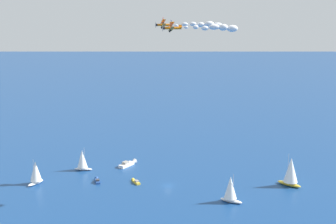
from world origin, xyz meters
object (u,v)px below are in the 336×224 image
(motorboat_ahead, at_px, (128,164))
(motorboat_mid_cluster, at_px, (97,180))
(wingwalker_lead, at_px, (171,21))
(sailboat_outer_ring_a, at_px, (291,172))
(motorboat_offshore, at_px, (136,182))
(sailboat_inshore, at_px, (36,172))
(biplane_wingman, at_px, (163,25))
(sailboat_far_stbd, at_px, (82,160))
(biplane_lead, at_px, (171,28))
(sailboat_near_centre, at_px, (231,189))
(wingwalker_wingman, at_px, (163,19))

(motorboat_ahead, relative_size, motorboat_mid_cluster, 1.69)
(motorboat_ahead, height_order, wingwalker_lead, wingwalker_lead)
(motorboat_ahead, height_order, sailboat_outer_ring_a, sailboat_outer_ring_a)
(motorboat_offshore, bearing_deg, sailboat_outer_ring_a, -141.51)
(sailboat_outer_ring_a, bearing_deg, sailboat_inshore, 40.65)
(sailboat_inshore, relative_size, sailboat_outer_ring_a, 0.82)
(motorboat_offshore, xyz_separation_m, biplane_wingman, (-3.61, -12.82, 62.27))
(sailboat_far_stbd, relative_size, biplane_lead, 1.51)
(biplane_lead, bearing_deg, sailboat_far_stbd, 4.08)
(motorboat_ahead, xyz_separation_m, biplane_wingman, (-22.27, 0.83, 61.93))
(sailboat_far_stbd, xyz_separation_m, sailboat_outer_ring_a, (-76.85, -42.70, 1.25))
(sailboat_near_centre, distance_m, sailboat_outer_ring_a, 30.72)
(sailboat_near_centre, relative_size, wingwalker_lead, 7.07)
(wingwalker_lead, relative_size, biplane_wingman, 0.23)
(sailboat_near_centre, height_order, wingwalker_wingman, wingwalker_wingman)
(motorboat_mid_cluster, bearing_deg, biplane_wingman, -125.71)
(biplane_wingman, relative_size, wingwalker_wingman, 3.77)
(sailboat_near_centre, distance_m, wingwalker_lead, 63.06)
(motorboat_ahead, relative_size, biplane_lead, 1.58)
(motorboat_offshore, bearing_deg, wingwalker_wingman, -103.86)
(motorboat_mid_cluster, xyz_separation_m, sailboat_outer_ring_a, (-60.65, -47.85, 5.40))
(sailboat_near_centre, bearing_deg, motorboat_ahead, -4.78)
(sailboat_inshore, xyz_separation_m, wingwalker_lead, (-48.25, -27.00, 59.05))
(wingwalker_wingman, bearing_deg, motorboat_offshore, 76.14)
(motorboat_ahead, distance_m, wingwalker_wingman, 67.71)
(sailboat_inshore, bearing_deg, motorboat_ahead, -103.54)
(motorboat_ahead, xyz_separation_m, biplane_lead, (-38.68, 14.55, 60.99))
(motorboat_ahead, bearing_deg, sailboat_inshore, 76.46)
(sailboat_inshore, distance_m, motorboat_mid_cluster, 24.61)
(motorboat_offshore, bearing_deg, sailboat_near_centre, -167.65)
(sailboat_outer_ring_a, height_order, wingwalker_wingman, wingwalker_wingman)
(sailboat_outer_ring_a, distance_m, wingwalker_lead, 75.45)
(sailboat_inshore, height_order, wingwalker_lead, wingwalker_lead)
(sailboat_far_stbd, bearing_deg, wingwalker_lead, -175.54)
(motorboat_ahead, xyz_separation_m, sailboat_outer_ring_a, (-66.85, -24.67, 5.10))
(wingwalker_lead, bearing_deg, sailboat_far_stbd, 4.46)
(sailboat_near_centre, xyz_separation_m, motorboat_offshore, (39.94, 8.75, -4.46))
(sailboat_near_centre, distance_m, motorboat_mid_cluster, 55.67)
(biplane_lead, bearing_deg, wingwalker_lead, -39.07)
(sailboat_near_centre, distance_m, sailboat_inshore, 77.57)
(wingwalker_lead, bearing_deg, motorboat_offshore, -1.77)
(biplane_wingman, bearing_deg, motorboat_mid_cluster, 54.29)
(biplane_lead, bearing_deg, biplane_wingman, -39.90)
(sailboat_near_centre, height_order, sailboat_inshore, sailboat_near_centre)
(sailboat_far_stbd, relative_size, sailboat_inshore, 0.96)
(sailboat_far_stbd, xyz_separation_m, biplane_lead, (-48.69, -3.47, 57.14))
(motorboat_ahead, bearing_deg, sailboat_far_stbd, 60.97)
(motorboat_mid_cluster, relative_size, sailboat_outer_ring_a, 0.49)
(wingwalker_wingman, bearing_deg, sailboat_inshore, 52.00)
(sailboat_inshore, xyz_separation_m, motorboat_mid_cluster, (-16.12, -18.07, -4.35))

